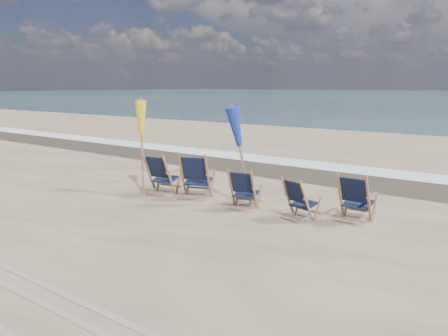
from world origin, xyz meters
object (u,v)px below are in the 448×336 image
object	(u,v)px
beach_chair_1	(208,177)
umbrella_yellow	(141,123)
beach_chair_4	(368,200)
beach_chair_3	(306,202)
beach_chair_2	(254,191)
beach_chair_0	(169,175)
umbrella_blue	(243,130)

from	to	relation	value
beach_chair_1	umbrella_yellow	size ratio (longest dim) A/B	0.49
beach_chair_4	umbrella_yellow	distance (m)	5.55
beach_chair_1	beach_chair_3	size ratio (longest dim) A/B	1.26
beach_chair_2	beach_chair_4	size ratio (longest dim) A/B	0.93
beach_chair_2	umbrella_yellow	size ratio (longest dim) A/B	0.41
beach_chair_0	beach_chair_1	xyz separation A→B (m)	(0.95, 0.30, 0.03)
beach_chair_0	umbrella_yellow	bearing A→B (deg)	-3.94
beach_chair_4	umbrella_blue	size ratio (longest dim) A/B	0.45
beach_chair_3	umbrella_blue	world-z (taller)	umbrella_blue
beach_chair_0	beach_chair_3	world-z (taller)	beach_chair_0
umbrella_yellow	umbrella_blue	distance (m)	2.70
beach_chair_4	umbrella_yellow	size ratio (longest dim) A/B	0.44
beach_chair_3	umbrella_blue	size ratio (longest dim) A/B	0.40
umbrella_yellow	umbrella_blue	world-z (taller)	umbrella_yellow
beach_chair_0	umbrella_blue	size ratio (longest dim) A/B	0.48
beach_chair_2	beach_chair_1	bearing A→B (deg)	-19.35
beach_chair_1	umbrella_yellow	distance (m)	2.16
beach_chair_1	beach_chair_4	size ratio (longest dim) A/B	1.12
umbrella_yellow	beach_chair_0	bearing A→B (deg)	3.96
beach_chair_0	beach_chair_4	distance (m)	4.59
umbrella_yellow	beach_chair_1	bearing A→B (deg)	11.28
beach_chair_0	beach_chair_2	bearing A→B (deg)	175.30
umbrella_yellow	beach_chair_2	bearing A→B (deg)	3.39
beach_chair_3	umbrella_blue	bearing A→B (deg)	3.85
beach_chair_3	umbrella_yellow	xyz separation A→B (m)	(-4.36, -0.09, 1.30)
beach_chair_2	umbrella_yellow	xyz separation A→B (m)	(-3.13, -0.19, 1.28)
beach_chair_1	umbrella_blue	size ratio (longest dim) A/B	0.51
beach_chair_1	beach_chair_0	bearing A→B (deg)	-5.09
beach_chair_1	beach_chair_4	xyz separation A→B (m)	(3.60, 0.33, -0.06)
beach_chair_0	beach_chair_3	distance (m)	3.55
beach_chair_4	beach_chair_0	bearing A→B (deg)	8.36
umbrella_yellow	beach_chair_4	bearing A→B (deg)	7.23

